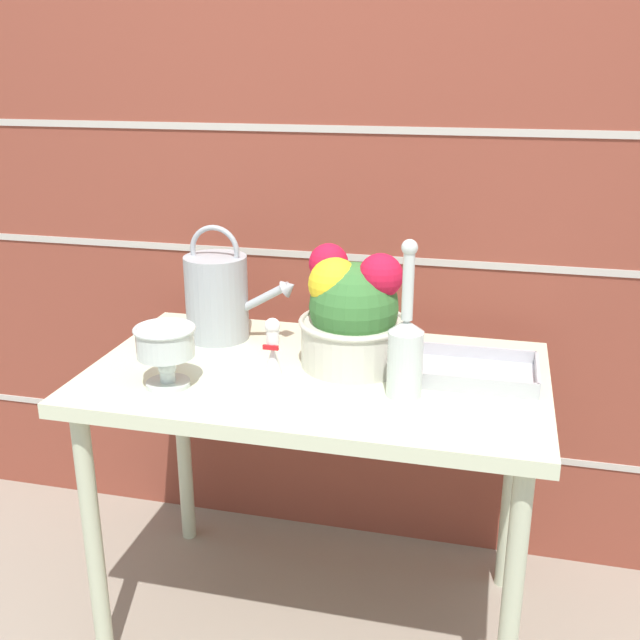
# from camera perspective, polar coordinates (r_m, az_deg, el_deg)

# --- Properties ---
(ground_plane) EXTENTS (12.00, 12.00, 0.00)m
(ground_plane) POSITION_cam_1_polar(r_m,az_deg,el_deg) (2.23, -0.22, -21.69)
(ground_plane) COLOR gray
(brick_wall) EXTENTS (3.60, 0.08, 2.20)m
(brick_wall) POSITION_cam_1_polar(r_m,az_deg,el_deg) (2.17, 2.75, 9.65)
(brick_wall) COLOR brown
(brick_wall) RESTS_ON ground_plane
(patio_table) EXTENTS (1.11, 0.66, 0.74)m
(patio_table) POSITION_cam_1_polar(r_m,az_deg,el_deg) (1.87, -0.24, -6.18)
(patio_table) COLOR beige
(patio_table) RESTS_ON ground_plane
(watering_can) EXTENTS (0.31, 0.17, 0.31)m
(watering_can) POSITION_cam_1_polar(r_m,az_deg,el_deg) (2.03, -7.78, 1.84)
(watering_can) COLOR #9EA3A8
(watering_can) RESTS_ON patio_table
(crystal_pedestal_bowl) EXTENTS (0.14, 0.14, 0.15)m
(crystal_pedestal_bowl) POSITION_cam_1_polar(r_m,az_deg,el_deg) (1.75, -11.69, -1.99)
(crystal_pedestal_bowl) COLOR silver
(crystal_pedestal_bowl) RESTS_ON patio_table
(flower_planter) EXTENTS (0.27, 0.27, 0.30)m
(flower_planter) POSITION_cam_1_polar(r_m,az_deg,el_deg) (1.83, 2.47, 0.48)
(flower_planter) COLOR beige
(flower_planter) RESTS_ON patio_table
(glass_decanter) EXTENTS (0.08, 0.08, 0.36)m
(glass_decanter) POSITION_cam_1_polar(r_m,az_deg,el_deg) (1.67, 6.54, -2.23)
(glass_decanter) COLOR silver
(glass_decanter) RESTS_ON patio_table
(figurine_vase) EXTENTS (0.06, 0.06, 0.18)m
(figurine_vase) POSITION_cam_1_polar(r_m,az_deg,el_deg) (1.69, -3.58, -3.32)
(figurine_vase) COLOR white
(figurine_vase) RESTS_ON patio_table
(wire_tray) EXTENTS (0.32, 0.21, 0.04)m
(wire_tray) POSITION_cam_1_polar(r_m,az_deg,el_deg) (1.83, 11.34, -3.92)
(wire_tray) COLOR #B7B7BC
(wire_tray) RESTS_ON patio_table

